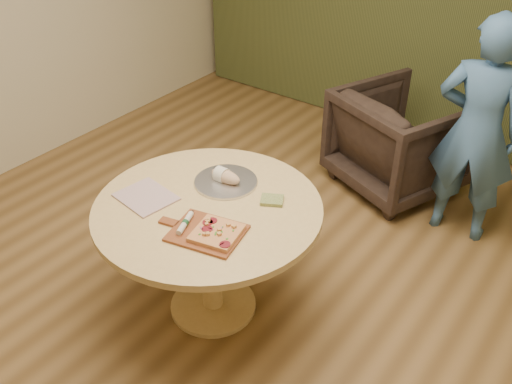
{
  "coord_description": "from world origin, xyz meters",
  "views": [
    {
      "loc": [
        1.55,
        -1.75,
        2.51
      ],
      "look_at": [
        0.07,
        0.25,
        0.83
      ],
      "focal_mm": 40.0,
      "sensor_mm": 36.0,
      "label": 1
    }
  ],
  "objects_px": {
    "pedestal_table": "(209,227)",
    "pizza_paddle": "(205,232)",
    "cutlery_roll": "(185,223)",
    "bread_roll": "(224,176)",
    "serving_tray": "(226,182)",
    "armchair": "(401,136)",
    "person_standing": "(477,132)",
    "flatbread_pizza": "(217,233)"
  },
  "relations": [
    {
      "from": "bread_roll",
      "to": "flatbread_pizza",
      "type": "bearing_deg",
      "value": -55.37
    },
    {
      "from": "pizza_paddle",
      "to": "serving_tray",
      "type": "height_order",
      "value": "serving_tray"
    },
    {
      "from": "pedestal_table",
      "to": "cutlery_roll",
      "type": "height_order",
      "value": "cutlery_roll"
    },
    {
      "from": "pedestal_table",
      "to": "bread_roll",
      "type": "relative_size",
      "value": 6.37
    },
    {
      "from": "pizza_paddle",
      "to": "flatbread_pizza",
      "type": "height_order",
      "value": "flatbread_pizza"
    },
    {
      "from": "pizza_paddle",
      "to": "cutlery_roll",
      "type": "distance_m",
      "value": 0.12
    },
    {
      "from": "cutlery_roll",
      "to": "serving_tray",
      "type": "xyz_separation_m",
      "value": [
        -0.1,
        0.44,
        -0.02
      ]
    },
    {
      "from": "serving_tray",
      "to": "pizza_paddle",
      "type": "bearing_deg",
      "value": -63.55
    },
    {
      "from": "pedestal_table",
      "to": "serving_tray",
      "type": "distance_m",
      "value": 0.28
    },
    {
      "from": "bread_roll",
      "to": "armchair",
      "type": "relative_size",
      "value": 0.22
    },
    {
      "from": "pedestal_table",
      "to": "person_standing",
      "type": "height_order",
      "value": "person_standing"
    },
    {
      "from": "pedestal_table",
      "to": "serving_tray",
      "type": "bearing_deg",
      "value": 105.05
    },
    {
      "from": "bread_roll",
      "to": "pizza_paddle",
      "type": "bearing_deg",
      "value": -62.59
    },
    {
      "from": "pizza_paddle",
      "to": "serving_tray",
      "type": "xyz_separation_m",
      "value": [
        -0.21,
        0.42,
        -0.0
      ]
    },
    {
      "from": "cutlery_roll",
      "to": "flatbread_pizza",
      "type": "bearing_deg",
      "value": -9.04
    },
    {
      "from": "pedestal_table",
      "to": "pizza_paddle",
      "type": "height_order",
      "value": "pizza_paddle"
    },
    {
      "from": "armchair",
      "to": "person_standing",
      "type": "distance_m",
      "value": 0.74
    },
    {
      "from": "flatbread_pizza",
      "to": "cutlery_roll",
      "type": "relative_size",
      "value": 1.36
    },
    {
      "from": "pedestal_table",
      "to": "pizza_paddle",
      "type": "xyz_separation_m",
      "value": [
        0.15,
        -0.19,
        0.15
      ]
    },
    {
      "from": "pedestal_table",
      "to": "pizza_paddle",
      "type": "relative_size",
      "value": 2.62
    },
    {
      "from": "cutlery_roll",
      "to": "armchair",
      "type": "xyz_separation_m",
      "value": [
        0.25,
        2.11,
        -0.35
      ]
    },
    {
      "from": "serving_tray",
      "to": "cutlery_roll",
      "type": "bearing_deg",
      "value": -77.65
    },
    {
      "from": "person_standing",
      "to": "armchair",
      "type": "bearing_deg",
      "value": -31.03
    },
    {
      "from": "armchair",
      "to": "person_standing",
      "type": "height_order",
      "value": "person_standing"
    },
    {
      "from": "person_standing",
      "to": "pizza_paddle",
      "type": "bearing_deg",
      "value": 60.97
    },
    {
      "from": "flatbread_pizza",
      "to": "cutlery_roll",
      "type": "height_order",
      "value": "flatbread_pizza"
    },
    {
      "from": "armchair",
      "to": "person_standing",
      "type": "bearing_deg",
      "value": 177.91
    },
    {
      "from": "cutlery_roll",
      "to": "bread_roll",
      "type": "bearing_deg",
      "value": 82.45
    },
    {
      "from": "pizza_paddle",
      "to": "serving_tray",
      "type": "relative_size",
      "value": 1.32
    },
    {
      "from": "pedestal_table",
      "to": "flatbread_pizza",
      "type": "bearing_deg",
      "value": -39.93
    },
    {
      "from": "pedestal_table",
      "to": "serving_tray",
      "type": "xyz_separation_m",
      "value": [
        -0.06,
        0.23,
        0.15
      ]
    },
    {
      "from": "person_standing",
      "to": "bread_roll",
      "type": "bearing_deg",
      "value": 48.68
    },
    {
      "from": "flatbread_pizza",
      "to": "bread_roll",
      "type": "distance_m",
      "value": 0.49
    },
    {
      "from": "flatbread_pizza",
      "to": "armchair",
      "type": "xyz_separation_m",
      "value": [
        0.08,
        2.07,
        -0.34
      ]
    },
    {
      "from": "pizza_paddle",
      "to": "armchair",
      "type": "bearing_deg",
      "value": 73.76
    },
    {
      "from": "serving_tray",
      "to": "bread_roll",
      "type": "relative_size",
      "value": 1.84
    },
    {
      "from": "pedestal_table",
      "to": "bread_roll",
      "type": "distance_m",
      "value": 0.3
    },
    {
      "from": "pedestal_table",
      "to": "armchair",
      "type": "xyz_separation_m",
      "value": [
        0.29,
        1.9,
        -0.18
      ]
    },
    {
      "from": "pedestal_table",
      "to": "armchair",
      "type": "relative_size",
      "value": 1.42
    },
    {
      "from": "pedestal_table",
      "to": "pizza_paddle",
      "type": "bearing_deg",
      "value": -52.2
    },
    {
      "from": "pizza_paddle",
      "to": "flatbread_pizza",
      "type": "xyz_separation_m",
      "value": [
        0.06,
        0.01,
        0.02
      ]
    },
    {
      "from": "pedestal_table",
      "to": "person_standing",
      "type": "bearing_deg",
      "value": 61.43
    }
  ]
}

